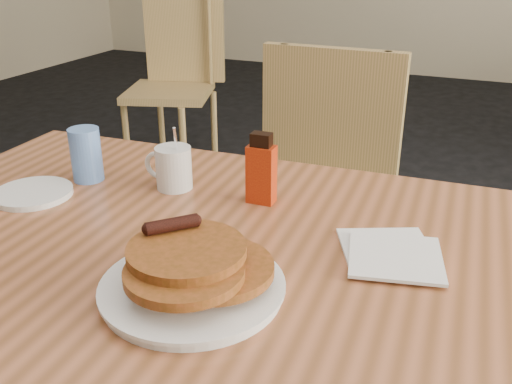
% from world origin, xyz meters
% --- Properties ---
extents(main_table, '(1.39, 0.97, 0.75)m').
position_xyz_m(main_table, '(-0.07, -0.05, 0.71)').
color(main_table, '#A55D3A').
rests_on(main_table, floor).
extents(chair_main_far, '(0.44, 0.44, 0.96)m').
position_xyz_m(chair_main_far, '(-0.06, 0.69, 0.57)').
color(chair_main_far, tan).
rests_on(chair_main_far, floor).
extents(chair_wall_extra, '(0.56, 0.56, 0.98)m').
position_xyz_m(chair_wall_extra, '(-1.26, 1.90, 0.58)').
color(chair_wall_extra, tan).
rests_on(chair_wall_extra, floor).
extents(pancake_plate, '(0.28, 0.28, 0.10)m').
position_xyz_m(pancake_plate, '(0.01, -0.20, 0.78)').
color(pancake_plate, white).
rests_on(pancake_plate, main_table).
extents(coffee_mug, '(0.11, 0.08, 0.14)m').
position_xyz_m(coffee_mug, '(-0.23, 0.14, 0.80)').
color(coffee_mug, white).
rests_on(coffee_mug, main_table).
extents(syrup_bottle, '(0.06, 0.04, 0.15)m').
position_xyz_m(syrup_bottle, '(-0.02, 0.15, 0.82)').
color(syrup_bottle, maroon).
rests_on(syrup_bottle, main_table).
extents(napkin_stack, '(0.21, 0.22, 0.01)m').
position_xyz_m(napkin_stack, '(0.26, 0.03, 0.76)').
color(napkin_stack, silver).
rests_on(napkin_stack, main_table).
extents(blue_tumbler, '(0.09, 0.09, 0.12)m').
position_xyz_m(blue_tumbler, '(-0.42, 0.11, 0.81)').
color(blue_tumbler, '#5985D1').
rests_on(blue_tumbler, main_table).
extents(side_saucer, '(0.20, 0.20, 0.01)m').
position_xyz_m(side_saucer, '(-0.47, -0.01, 0.76)').
color(side_saucer, white).
rests_on(side_saucer, main_table).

